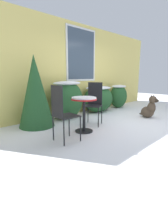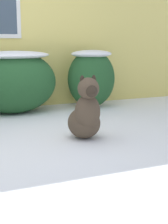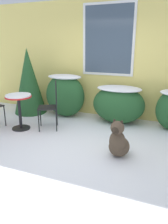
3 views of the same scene
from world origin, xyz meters
The scene contains 4 objects.
ground_plane centered at (0.00, 0.00, 0.00)m, with size 16.00×16.00×0.00m, color white.
shrub_middle centered at (0.42, 1.74, 0.48)m, with size 1.24×0.80×0.90m.
shrub_right centered at (1.66, 1.75, 0.49)m, with size 0.77×0.61×0.90m.
dog centered at (0.83, 0.08, 0.27)m, with size 0.38×0.63×0.70m.
Camera 2 is at (-0.58, -3.18, 1.03)m, focal length 55.00 mm.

